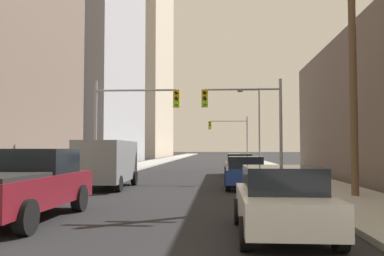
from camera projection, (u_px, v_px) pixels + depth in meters
sidewalk_left at (152, 162)px, 52.65m from camera, size 3.41×160.00×0.15m
sidewalk_right at (256, 163)px, 51.78m from camera, size 3.41×160.00×0.15m
pickup_truck_maroon at (24, 185)px, 10.91m from camera, size 2.20×5.43×1.90m
cargo_van_grey at (108, 161)px, 19.64m from camera, size 2.17×5.28×2.26m
sedan_white at (281, 201)px, 8.90m from camera, size 1.95×4.21×1.52m
sedan_blue at (245, 172)px, 19.37m from camera, size 1.97×4.27×1.52m
sedan_beige at (239, 165)px, 27.83m from camera, size 1.95×4.21×1.52m
traffic_signal_near_left at (133, 112)px, 24.58m from camera, size 5.20×0.44×6.00m
traffic_signal_near_right at (246, 111)px, 24.14m from camera, size 4.74×0.44×6.00m
traffic_signal_far_right at (230, 131)px, 52.67m from camera, size 5.07×0.44×6.00m
utility_pole_right at (353, 72)px, 15.48m from camera, size 2.20×0.28×9.09m
street_lamp_right at (256, 120)px, 37.72m from camera, size 2.11×0.32×7.50m
building_left_mid_office at (50, 64)px, 52.97m from camera, size 20.92×22.65×25.49m
building_left_far_tower at (128, 50)px, 91.36m from camera, size 17.10×29.72×47.55m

